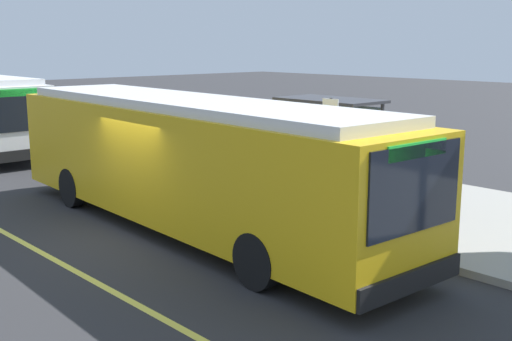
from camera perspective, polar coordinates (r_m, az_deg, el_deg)
ground_plane at (r=14.28m, az=-10.07°, el=-5.63°), size 120.00×120.00×0.00m
sidewalk_curb at (r=18.07m, az=6.12°, el=-1.69°), size 44.00×6.40×0.15m
lane_stripe_center at (r=13.29m, az=-18.13°, el=-7.29°), size 36.00×0.14×0.01m
transit_bus_main at (r=14.15m, az=-6.03°, el=1.07°), size 12.20×3.10×2.95m
bus_shelter at (r=18.05m, az=6.46°, el=4.23°), size 2.90×1.60×2.48m
waiting_bench at (r=18.17m, az=6.44°, el=0.17°), size 1.60×0.48×0.95m
route_sign_post at (r=14.20m, az=6.64°, el=2.48°), size 0.44×0.08×2.80m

